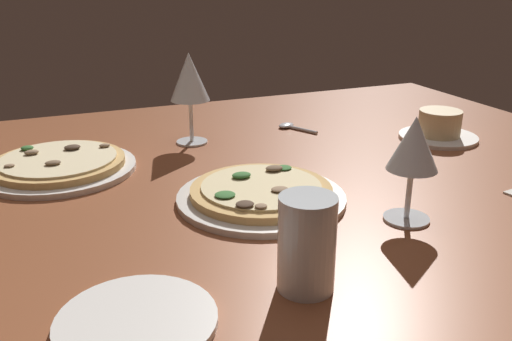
% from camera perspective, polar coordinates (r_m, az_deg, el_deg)
% --- Properties ---
extents(dining_table, '(1.50, 1.10, 0.04)m').
position_cam_1_polar(dining_table, '(0.96, -0.48, -1.69)').
color(dining_table, brown).
rests_on(dining_table, ground).
extents(pizza_main, '(0.26, 0.26, 0.03)m').
position_cam_1_polar(pizza_main, '(0.85, 0.54, -2.39)').
color(pizza_main, silver).
rests_on(pizza_main, dining_table).
extents(pizza_side, '(0.26, 0.26, 0.03)m').
position_cam_1_polar(pizza_side, '(1.03, -19.58, 0.56)').
color(pizza_side, white).
rests_on(pizza_side, dining_table).
extents(ramekin_on_saucer, '(0.16, 0.16, 0.06)m').
position_cam_1_polar(ramekin_on_saucer, '(1.21, 18.30, 4.19)').
color(ramekin_on_saucer, silver).
rests_on(ramekin_on_saucer, dining_table).
extents(wine_glass_far, '(0.07, 0.07, 0.15)m').
position_cam_1_polar(wine_glass_far, '(0.78, 15.89, 2.23)').
color(wine_glass_far, silver).
rests_on(wine_glass_far, dining_table).
extents(wine_glass_near, '(0.08, 0.08, 0.18)m').
position_cam_1_polar(wine_glass_near, '(1.11, -6.86, 9.25)').
color(wine_glass_near, silver).
rests_on(wine_glass_near, dining_table).
extents(water_glass, '(0.06, 0.06, 0.11)m').
position_cam_1_polar(water_glass, '(0.62, 5.21, -8.14)').
color(water_glass, silver).
rests_on(water_glass, dining_table).
extents(side_plate, '(0.16, 0.16, 0.01)m').
position_cam_1_polar(side_plate, '(0.59, -12.18, -14.90)').
color(side_plate, white).
rests_on(side_plate, dining_table).
extents(spoon, '(0.07, 0.10, 0.01)m').
position_cam_1_polar(spoon, '(1.23, 3.53, 4.55)').
color(spoon, silver).
rests_on(spoon, dining_table).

